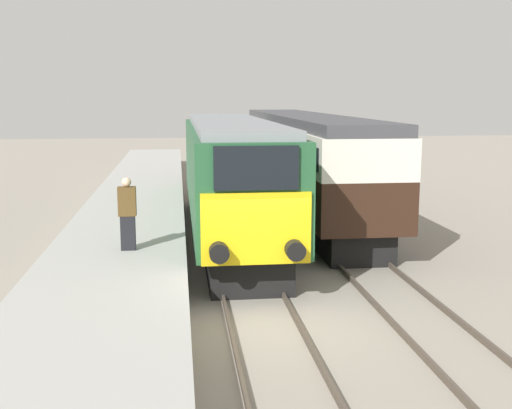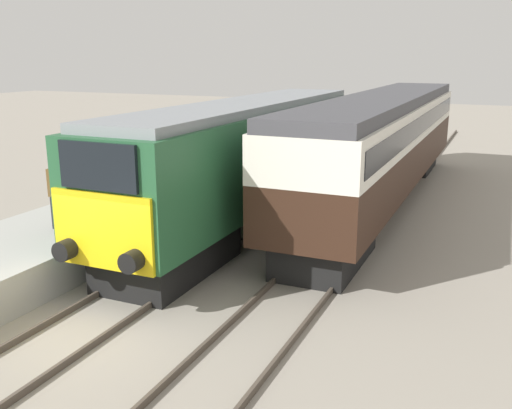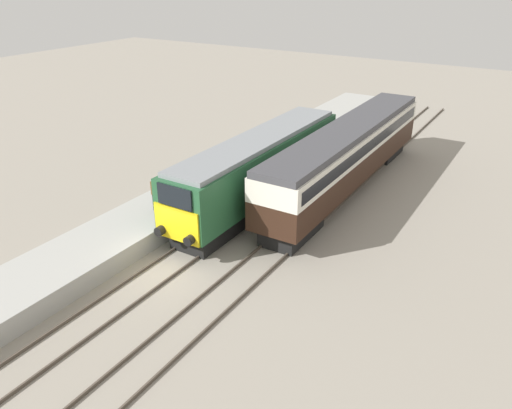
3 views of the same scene
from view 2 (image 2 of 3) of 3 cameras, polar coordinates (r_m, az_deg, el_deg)
ground_plane at (r=12.34m, az=-16.91°, el=-11.70°), size 120.00×120.00×0.00m
platform_left at (r=20.08m, az=-9.46°, el=0.46°), size 3.50×50.00×0.95m
rails_near_track at (r=16.08m, az=-5.34°, el=-4.53°), size 1.51×60.00×0.14m
rails_far_track at (r=14.81m, az=6.30°, el=-6.27°), size 1.50×60.00×0.14m
locomotive at (r=18.13m, az=-0.89°, el=4.77°), size 2.70×14.81×3.97m
passenger_carriage at (r=21.31m, az=12.67°, el=6.46°), size 2.75×18.35×3.99m
person_on_platform at (r=15.58m, az=-19.18°, el=0.94°), size 0.44×0.26×1.82m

